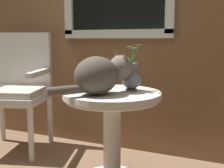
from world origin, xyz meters
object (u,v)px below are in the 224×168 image
object	(u,v)px
pewter_vase_with_ivy	(132,76)
cat	(100,74)
wicker_side_table	(112,120)
wicker_chair	(17,85)

from	to	relation	value
pewter_vase_with_ivy	cat	bearing A→B (deg)	-123.85
cat	pewter_vase_with_ivy	distance (m)	0.23
wicker_side_table	pewter_vase_with_ivy	bearing A→B (deg)	44.14
wicker_side_table	cat	distance (m)	0.31
wicker_side_table	wicker_chair	world-z (taller)	wicker_chair
wicker_side_table	cat	bearing A→B (deg)	-108.10
wicker_chair	pewter_vase_with_ivy	bearing A→B (deg)	-9.45
wicker_side_table	pewter_vase_with_ivy	size ratio (longest dim) A/B	2.08
wicker_chair	pewter_vase_with_ivy	distance (m)	1.12
wicker_side_table	wicker_chair	bearing A→B (deg)	164.69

